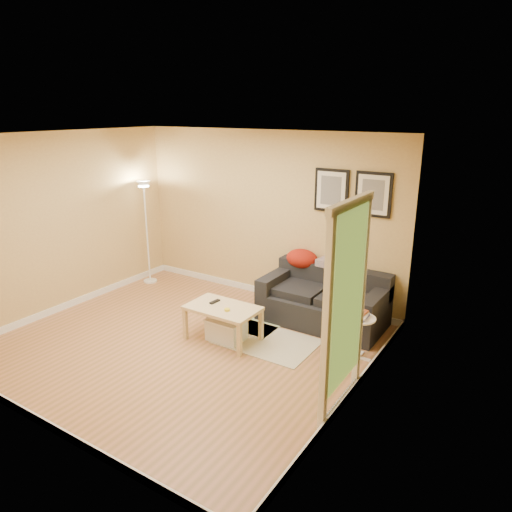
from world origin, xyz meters
name	(u,v)px	position (x,y,z in m)	size (l,w,h in m)	color
floor	(185,343)	(0.00, 0.00, 0.00)	(4.50, 4.50, 0.00)	#B6764E
ceiling	(174,136)	(0.00, 0.00, 2.60)	(4.50, 4.50, 0.00)	white
wall_back	(266,216)	(0.00, 2.00, 1.30)	(4.50, 4.50, 0.00)	tan
wall_front	(25,302)	(0.00, -2.00, 1.30)	(4.50, 4.50, 0.00)	tan
wall_left	(62,223)	(-2.25, 0.00, 1.30)	(4.00, 4.00, 0.00)	tan
wall_right	(357,282)	(2.25, 0.00, 1.30)	(4.00, 4.00, 0.00)	tan
baseboard_back	(265,291)	(0.00, 1.99, 0.05)	(4.50, 0.02, 0.10)	white
baseboard_front	(45,423)	(0.00, -1.99, 0.05)	(4.50, 0.02, 0.10)	white
baseboard_left	(73,303)	(-2.24, 0.00, 0.05)	(0.02, 4.00, 0.10)	white
baseboard_right	(349,395)	(2.24, 0.00, 0.05)	(0.02, 4.00, 0.10)	white
sofa	(323,298)	(1.22, 1.53, 0.38)	(1.70, 0.90, 0.75)	black
red_throw	(302,259)	(0.71, 1.86, 0.77)	(0.48, 0.36, 0.28)	#99240E
plaid_throw	(332,264)	(1.20, 1.86, 0.78)	(0.42, 0.26, 0.10)	tan
framed_print_left	(331,190)	(1.08, 1.98, 1.80)	(0.50, 0.04, 0.60)	black
framed_print_right	(373,194)	(1.68, 1.98, 1.80)	(0.50, 0.04, 0.60)	black
area_rug	(267,341)	(0.87, 0.61, 0.01)	(1.25, 0.85, 0.01)	beige
green_runner	(252,326)	(0.45, 0.89, 0.01)	(0.70, 0.50, 0.01)	#668C4C
coffee_table	(223,323)	(0.35, 0.36, 0.23)	(0.93, 0.57, 0.46)	#E2C58A
remote_control	(215,302)	(0.18, 0.42, 0.47)	(0.05, 0.16, 0.02)	black
tape_roll	(227,310)	(0.48, 0.29, 0.48)	(0.07, 0.07, 0.03)	yellow
storage_bin	(226,329)	(0.39, 0.38, 0.15)	(0.48, 0.35, 0.30)	white
side_table	(359,338)	(2.02, 0.85, 0.27)	(0.35, 0.35, 0.54)	white
book_stack	(360,314)	(2.00, 0.85, 0.58)	(0.18, 0.23, 0.07)	#3A44AF
floor_lamp	(147,235)	(-2.00, 1.41, 0.84)	(0.23, 0.23, 1.77)	white
doorway	(345,313)	(2.20, -0.15, 1.02)	(0.12, 1.01, 2.13)	white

